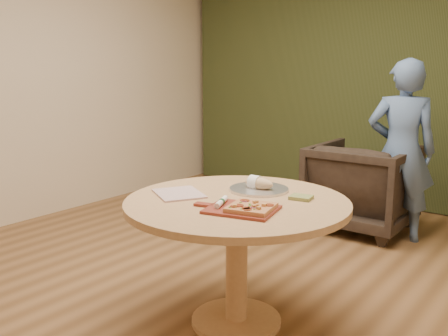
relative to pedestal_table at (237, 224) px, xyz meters
name	(u,v)px	position (x,y,z in m)	size (l,w,h in m)	color
room_shell	(212,81)	(-0.32, 0.18, 0.79)	(5.04, 6.04, 2.84)	olive
curtain	(382,74)	(-0.32, 3.08, 0.79)	(4.80, 0.14, 2.78)	#2A3217
pedestal_table	(237,224)	(0.00, 0.00, 0.00)	(1.27, 1.27, 0.75)	tan
pizza_paddle	(240,209)	(0.14, -0.17, 0.15)	(0.47, 0.35, 0.01)	maroon
flatbread_pizza	(251,207)	(0.20, -0.16, 0.17)	(0.26, 0.26, 0.04)	#C5824D
cutlery_roll	(221,202)	(0.02, -0.18, 0.17)	(0.09, 0.19, 0.03)	white
newspaper	(179,194)	(-0.34, -0.11, 0.15)	(0.30, 0.25, 0.01)	white
serving_tray	(259,189)	(-0.02, 0.25, 0.15)	(0.36, 0.36, 0.02)	silver
bread_roll	(258,183)	(-0.03, 0.25, 0.18)	(0.19, 0.09, 0.09)	#D9B684
green_packet	(301,197)	(0.28, 0.23, 0.15)	(0.12, 0.10, 0.02)	#5F6A30
armchair	(363,182)	(-0.09, 2.12, -0.17)	(0.86, 0.80, 0.88)	black
person_standing	(401,151)	(0.26, 2.04, 0.17)	(0.57, 0.37, 1.55)	#4E6B98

